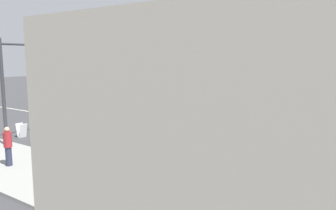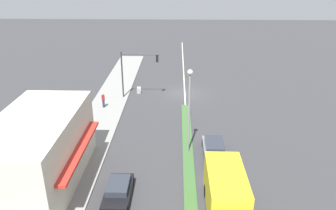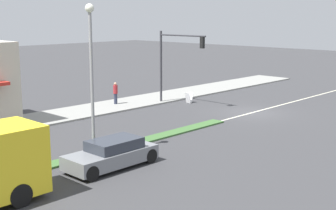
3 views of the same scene
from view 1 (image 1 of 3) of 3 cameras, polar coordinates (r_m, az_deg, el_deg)
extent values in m
cube|color=beige|center=(25.12, -12.99, -2.81)|extent=(0.16, 60.00, 0.01)
cylinder|color=#333338|center=(18.97, -26.77, 1.92)|extent=(0.18, 0.18, 5.60)
cylinder|color=#333338|center=(20.07, -21.52, 9.68)|extent=(4.50, 0.12, 0.12)
cube|color=black|center=(21.21, -17.04, 8.55)|extent=(0.28, 0.24, 0.84)
sphere|color=red|center=(21.32, -17.29, 9.27)|extent=(0.18, 0.18, 0.18)
sphere|color=gold|center=(21.31, -17.26, 8.54)|extent=(0.18, 0.18, 0.18)
sphere|color=green|center=(21.31, -17.23, 7.82)|extent=(0.18, 0.18, 0.18)
cylinder|color=gray|center=(17.06, 20.96, 3.95)|extent=(0.16, 0.16, 7.00)
sphere|color=silver|center=(17.22, 21.61, 16.15)|extent=(0.44, 0.44, 0.44)
cylinder|color=#282D42|center=(15.73, -25.99, -8.04)|extent=(0.26, 0.26, 0.82)
cylinder|color=maroon|center=(15.55, -26.16, -5.42)|extent=(0.34, 0.34, 0.66)
sphere|color=tan|center=(15.46, -26.26, -3.84)|extent=(0.22, 0.22, 0.22)
cube|color=silver|center=(21.55, -24.35, -4.00)|extent=(0.45, 0.21, 0.84)
cube|color=silver|center=(21.29, -23.91, -4.12)|extent=(0.45, 0.21, 0.84)
cube|color=slate|center=(19.49, 24.08, -4.95)|extent=(1.82, 4.40, 0.65)
cube|color=#2D333D|center=(19.41, 23.54, -3.26)|extent=(1.54, 2.42, 0.48)
cylinder|color=black|center=(20.66, 19.69, -4.48)|extent=(0.22, 0.69, 0.69)
cylinder|color=black|center=(19.14, 18.42, -5.40)|extent=(0.22, 0.69, 0.69)
camera|label=2|loc=(27.69, 90.92, 21.76)|focal=35.00mm
camera|label=3|loc=(36.29, 51.14, 8.69)|focal=50.00mm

